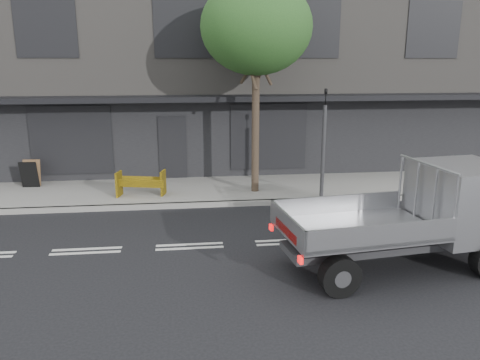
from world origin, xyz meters
name	(u,v)px	position (x,y,z in m)	size (l,w,h in m)	color
ground	(190,247)	(0.00, 0.00, 0.00)	(80.00, 80.00, 0.00)	black
sidewalk	(188,191)	(0.00, 4.70, 0.07)	(32.00, 3.20, 0.15)	gray
kerb	(188,205)	(0.00, 3.10, 0.07)	(32.00, 0.20, 0.15)	gray
building_main	(184,68)	(0.00, 11.30, 4.00)	(26.00, 10.00, 8.00)	slate
street_tree	(256,28)	(2.20, 4.20, 5.28)	(3.40, 3.40, 6.74)	#382B21
traffic_light_pole	(323,149)	(4.20, 3.35, 1.65)	(0.12, 0.12, 3.50)	#2D2D30
flatbed_ute	(444,206)	(5.44, -1.52, 1.30)	(5.11, 2.56, 2.27)	black
construction_barrier	(141,185)	(-1.46, 3.85, 0.56)	(1.48, 0.59, 0.83)	#DFAC0B
sandwich_board	(29,175)	(-5.27, 5.45, 0.60)	(0.57, 0.38, 0.90)	black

